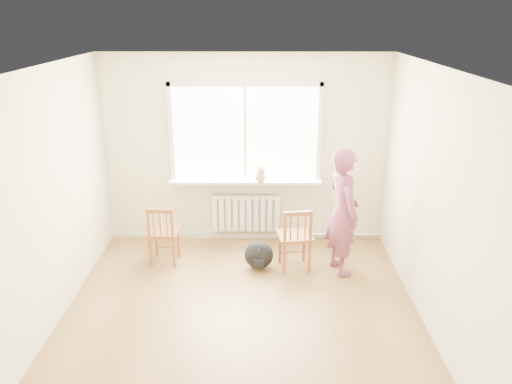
{
  "coord_description": "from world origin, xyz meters",
  "views": [
    {
      "loc": [
        0.21,
        -4.56,
        3.21
      ],
      "look_at": [
        0.16,
        1.2,
        1.11
      ],
      "focal_mm": 35.0,
      "sensor_mm": 36.0,
      "label": 1
    }
  ],
  "objects_px": {
    "person": "(343,212)",
    "cat": "(261,174)",
    "chair_left": "(163,235)",
    "backpack": "(259,255)",
    "chair_right": "(296,239)"
  },
  "relations": [
    {
      "from": "chair_right",
      "to": "cat",
      "type": "xyz_separation_m",
      "value": [
        -0.45,
        0.78,
        0.63
      ]
    },
    {
      "from": "cat",
      "to": "backpack",
      "type": "distance_m",
      "value": 1.16
    },
    {
      "from": "person",
      "to": "chair_left",
      "type": "bearing_deg",
      "value": 68.66
    },
    {
      "from": "chair_right",
      "to": "backpack",
      "type": "height_order",
      "value": "chair_right"
    },
    {
      "from": "chair_right",
      "to": "cat",
      "type": "bearing_deg",
      "value": -67.39
    },
    {
      "from": "chair_left",
      "to": "backpack",
      "type": "height_order",
      "value": "chair_left"
    },
    {
      "from": "person",
      "to": "chair_right",
      "type": "bearing_deg",
      "value": 70.76
    },
    {
      "from": "chair_left",
      "to": "backpack",
      "type": "xyz_separation_m",
      "value": [
        1.27,
        -0.13,
        -0.23
      ]
    },
    {
      "from": "chair_left",
      "to": "chair_right",
      "type": "xyz_separation_m",
      "value": [
        1.75,
        -0.16,
        0.02
      ]
    },
    {
      "from": "person",
      "to": "backpack",
      "type": "xyz_separation_m",
      "value": [
        -1.06,
        0.05,
        -0.63
      ]
    },
    {
      "from": "person",
      "to": "cat",
      "type": "relative_size",
      "value": 3.7
    },
    {
      "from": "person",
      "to": "backpack",
      "type": "height_order",
      "value": "person"
    },
    {
      "from": "person",
      "to": "backpack",
      "type": "distance_m",
      "value": 1.23
    },
    {
      "from": "person",
      "to": "cat",
      "type": "height_order",
      "value": "person"
    },
    {
      "from": "chair_left",
      "to": "chair_right",
      "type": "relative_size",
      "value": 0.95
    }
  ]
}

